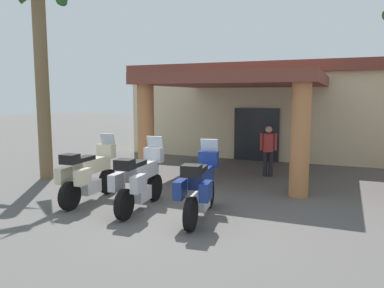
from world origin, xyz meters
TOP-DOWN VIEW (x-y plane):
  - ground_plane at (0.00, 0.00)m, footprint 80.00×80.00m
  - motel_building at (-0.02, 10.32)m, footprint 11.87×11.62m
  - motorcycle_cream at (-2.40, 0.10)m, footprint 0.72×2.21m
  - motorcycle_silver at (-0.91, 0.01)m, footprint 0.73×2.21m
  - motorcycle_blue at (0.59, -0.04)m, footprint 0.79×2.21m
  - pedestrian at (1.05, 4.72)m, footprint 0.52×0.32m
  - palm_tree_roadside at (-5.32, 1.68)m, footprint 2.60×2.68m

SIDE VIEW (x-z plane):
  - ground_plane at x=0.00m, z-range 0.00..0.00m
  - motorcycle_cream at x=-2.40m, z-range -0.11..1.50m
  - motorcycle_silver at x=-0.91m, z-range -0.11..1.50m
  - motorcycle_blue at x=0.59m, z-range -0.11..1.50m
  - pedestrian at x=1.05m, z-range 0.12..1.76m
  - motel_building at x=-0.02m, z-range 0.06..3.98m
  - palm_tree_roadside at x=-5.32m, z-range 1.39..8.21m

